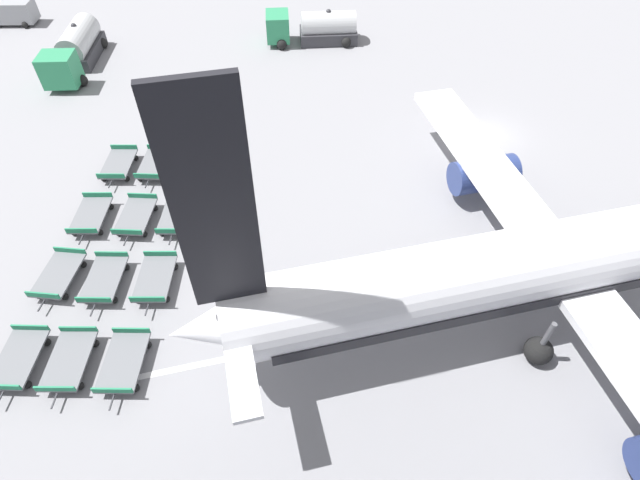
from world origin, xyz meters
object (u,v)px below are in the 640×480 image
(baggage_dolly_row_mid_a_col_a, at_px, (155,164))
(baggage_dolly_row_mid_b_col_c, at_px, (155,279))
(baggage_dolly_row_near_col_a, at_px, (119,164))
(baggage_dolly_row_mid_a_col_b, at_px, (136,217))
(baggage_dolly_row_mid_a_col_c, at_px, (104,279))
(baggage_dolly_row_mid_b_col_a, at_px, (196,165))
(baggage_dolly_row_mid_b_col_b, at_px, (177,216))
(baggage_dolly_row_near_col_c, at_px, (59,275))
(baggage_dolly_row_near_col_b, at_px, (91,215))
(service_van, at_px, (10,12))
(fuel_tanker_secondary, at_px, (76,50))
(baggage_dolly_row_mid_a_col_d, at_px, (69,361))
(airplane, at_px, (584,256))
(fuel_tanker_primary, at_px, (316,28))
(baggage_dolly_row_near_col_d, at_px, (19,359))
(baggage_dolly_row_mid_b_col_d, at_px, (124,362))

(baggage_dolly_row_mid_a_col_a, bearing_deg, baggage_dolly_row_mid_b_col_c, 5.53)
(baggage_dolly_row_near_col_a, height_order, baggage_dolly_row_mid_a_col_b, same)
(baggage_dolly_row_mid_a_col_c, relative_size, baggage_dolly_row_mid_b_col_c, 1.00)
(baggage_dolly_row_mid_b_col_a, relative_size, baggage_dolly_row_mid_b_col_b, 1.00)
(baggage_dolly_row_near_col_c, distance_m, baggage_dolly_row_mid_b_col_b, 6.88)
(baggage_dolly_row_near_col_b, xyz_separation_m, baggage_dolly_row_mid_a_col_c, (4.96, 1.55, 0.00))
(service_van, relative_size, baggage_dolly_row_near_col_c, 1.19)
(fuel_tanker_secondary, distance_m, baggage_dolly_row_near_col_c, 24.33)
(baggage_dolly_row_mid_a_col_a, relative_size, baggage_dolly_row_mid_b_col_a, 1.00)
(baggage_dolly_row_mid_a_col_d, bearing_deg, baggage_dolly_row_mid_b_col_c, 141.98)
(baggage_dolly_row_mid_a_col_d, relative_size, baggage_dolly_row_mid_b_col_b, 1.00)
(airplane, xyz_separation_m, baggage_dolly_row_near_col_b, (-8.92, -24.32, -3.00))
(airplane, distance_m, fuel_tanker_secondary, 40.67)
(baggage_dolly_row_mid_b_col_b, bearing_deg, baggage_dolly_row_mid_b_col_a, 169.13)
(fuel_tanker_secondary, bearing_deg, baggage_dolly_row_mid_b_col_c, 19.15)
(airplane, relative_size, fuel_tanker_secondary, 4.10)
(service_van, xyz_separation_m, baggage_dolly_row_mid_b_col_b, (29.39, 17.26, -0.65))
(fuel_tanker_primary, xyz_separation_m, baggage_dolly_row_mid_a_col_c, (26.31, -14.19, -0.71))
(baggage_dolly_row_mid_a_col_a, distance_m, baggage_dolly_row_mid_b_col_c, 9.67)
(baggage_dolly_row_near_col_c, xyz_separation_m, baggage_dolly_row_mid_a_col_b, (-3.96, 3.43, 0.00))
(baggage_dolly_row_near_col_d, xyz_separation_m, baggage_dolly_row_mid_b_col_c, (-3.94, 5.65, 0.00))
(baggage_dolly_row_mid_a_col_b, height_order, baggage_dolly_row_mid_b_col_a, same)
(fuel_tanker_secondary, bearing_deg, baggage_dolly_row_mid_a_col_a, 26.78)
(airplane, height_order, service_van, airplane)
(baggage_dolly_row_mid_a_col_d, relative_size, baggage_dolly_row_mid_b_col_c, 1.00)
(baggage_dolly_row_near_col_d, bearing_deg, baggage_dolly_row_mid_a_col_d, 80.63)
(baggage_dolly_row_mid_a_col_c, distance_m, baggage_dolly_row_mid_b_col_d, 5.27)
(baggage_dolly_row_mid_b_col_d, bearing_deg, service_van, -158.13)
(baggage_dolly_row_mid_a_col_c, distance_m, baggage_dolly_row_mid_a_col_d, 4.68)
(baggage_dolly_row_near_col_c, xyz_separation_m, baggage_dolly_row_mid_a_col_d, (5.19, 1.61, 0.00))
(airplane, xyz_separation_m, fuel_tanker_secondary, (-28.58, -28.84, -2.22))
(fuel_tanker_secondary, bearing_deg, baggage_dolly_row_mid_b_col_b, 24.95)
(fuel_tanker_primary, bearing_deg, baggage_dolly_row_near_col_d, -29.47)
(baggage_dolly_row_near_col_c, bearing_deg, baggage_dolly_row_mid_a_col_d, 17.22)
(baggage_dolly_row_near_col_a, distance_m, baggage_dolly_row_near_col_b, 4.75)
(service_van, distance_m, baggage_dolly_row_near_col_c, 35.05)
(baggage_dolly_row_mid_b_col_a, bearing_deg, baggage_dolly_row_near_col_b, -55.61)
(baggage_dolly_row_mid_b_col_a, bearing_deg, fuel_tanker_secondary, -146.57)
(fuel_tanker_primary, relative_size, baggage_dolly_row_mid_a_col_a, 2.09)
(baggage_dolly_row_mid_b_col_d, bearing_deg, baggage_dolly_row_mid_a_col_a, -179.98)
(baggage_dolly_row_near_col_b, xyz_separation_m, baggage_dolly_row_mid_b_col_d, (9.96, 3.21, 0.00))
(airplane, bearing_deg, service_van, -135.78)
(airplane, relative_size, baggage_dolly_row_near_col_b, 9.78)
(baggage_dolly_row_near_col_c, relative_size, baggage_dolly_row_mid_b_col_a, 1.00)
(baggage_dolly_row_mid_a_col_a, bearing_deg, baggage_dolly_row_mid_a_col_d, -9.93)
(baggage_dolly_row_mid_a_col_d, xyz_separation_m, baggage_dolly_row_mid_b_col_a, (-13.56, 5.06, 0.00))
(baggage_dolly_row_mid_b_col_a, xyz_separation_m, baggage_dolly_row_mid_b_col_d, (13.95, -2.62, 0.00))
(baggage_dolly_row_mid_b_col_b, distance_m, baggage_dolly_row_mid_b_col_c, 4.67)
(airplane, xyz_separation_m, baggage_dolly_row_mid_b_col_c, (-3.66, -20.19, -3.00))
(baggage_dolly_row_near_col_d, height_order, baggage_dolly_row_mid_a_col_b, same)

